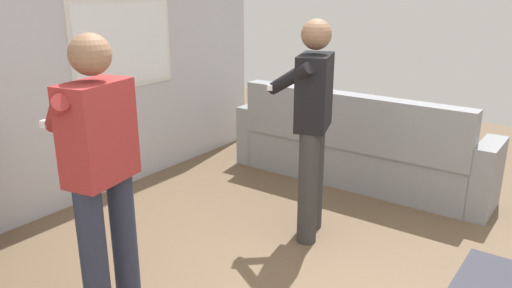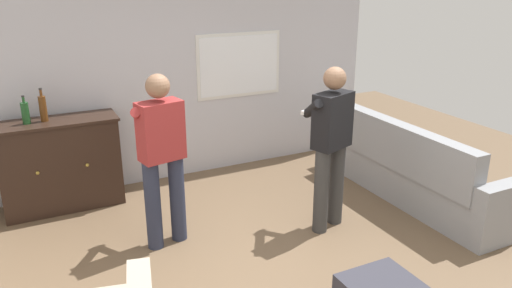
{
  "view_description": "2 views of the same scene",
  "coord_description": "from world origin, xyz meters",
  "px_view_note": "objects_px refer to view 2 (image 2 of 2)",
  "views": [
    {
      "loc": [
        -2.35,
        -1.16,
        1.91
      ],
      "look_at": [
        -0.09,
        0.47,
        1.01
      ],
      "focal_mm": 35.0,
      "sensor_mm": 36.0,
      "label": 1
    },
    {
      "loc": [
        -1.92,
        -3.22,
        2.55
      ],
      "look_at": [
        -0.06,
        0.51,
        1.08
      ],
      "focal_mm": 35.0,
      "sensor_mm": 36.0,
      "label": 2
    }
  ],
  "objects_px": {
    "bottle_wine_green": "(25,113)",
    "person_standing_left": "(162,153)",
    "person_standing_right": "(330,141)",
    "couch": "(404,170)",
    "bottle_liquor_amber": "(43,108)",
    "sideboard_cabinet": "(61,164)"
  },
  "relations": [
    {
      "from": "couch",
      "to": "bottle_liquor_amber",
      "type": "distance_m",
      "value": 4.05
    },
    {
      "from": "couch",
      "to": "person_standing_right",
      "type": "xyz_separation_m",
      "value": [
        -1.18,
        -0.17,
        0.59
      ]
    },
    {
      "from": "sideboard_cabinet",
      "to": "bottle_liquor_amber",
      "type": "bearing_deg",
      "value": 171.29
    },
    {
      "from": "couch",
      "to": "person_standing_left",
      "type": "distance_m",
      "value": 2.84
    },
    {
      "from": "couch",
      "to": "bottle_wine_green",
      "type": "distance_m",
      "value": 4.2
    },
    {
      "from": "couch",
      "to": "bottle_wine_green",
      "type": "xyz_separation_m",
      "value": [
        -3.83,
        1.51,
        0.79
      ]
    },
    {
      "from": "sideboard_cabinet",
      "to": "person_standing_left",
      "type": "bearing_deg",
      "value": -57.83
    },
    {
      "from": "couch",
      "to": "person_standing_left",
      "type": "height_order",
      "value": "person_standing_left"
    },
    {
      "from": "bottle_wine_green",
      "to": "person_standing_left",
      "type": "relative_size",
      "value": 0.18
    },
    {
      "from": "sideboard_cabinet",
      "to": "person_standing_right",
      "type": "height_order",
      "value": "person_standing_right"
    },
    {
      "from": "sideboard_cabinet",
      "to": "bottle_wine_green",
      "type": "distance_m",
      "value": 0.68
    },
    {
      "from": "couch",
      "to": "bottle_wine_green",
      "type": "height_order",
      "value": "bottle_wine_green"
    },
    {
      "from": "person_standing_right",
      "to": "person_standing_left",
      "type": "bearing_deg",
      "value": 165.07
    },
    {
      "from": "bottle_liquor_amber",
      "to": "person_standing_right",
      "type": "height_order",
      "value": "person_standing_right"
    },
    {
      "from": "bottle_liquor_amber",
      "to": "person_standing_left",
      "type": "distance_m",
      "value": 1.57
    },
    {
      "from": "person_standing_left",
      "to": "person_standing_right",
      "type": "bearing_deg",
      "value": -14.93
    },
    {
      "from": "person_standing_left",
      "to": "person_standing_right",
      "type": "distance_m",
      "value": 1.64
    },
    {
      "from": "bottle_wine_green",
      "to": "bottle_liquor_amber",
      "type": "height_order",
      "value": "bottle_liquor_amber"
    },
    {
      "from": "bottle_liquor_amber",
      "to": "person_standing_left",
      "type": "bearing_deg",
      "value": -55.17
    },
    {
      "from": "sideboard_cabinet",
      "to": "bottle_liquor_amber",
      "type": "height_order",
      "value": "bottle_liquor_amber"
    },
    {
      "from": "bottle_wine_green",
      "to": "person_standing_right",
      "type": "height_order",
      "value": "person_standing_right"
    },
    {
      "from": "couch",
      "to": "person_standing_left",
      "type": "relative_size",
      "value": 1.55
    }
  ]
}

